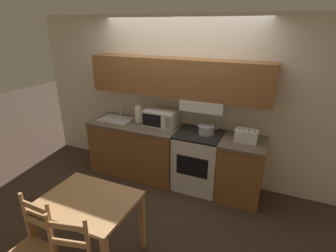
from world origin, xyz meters
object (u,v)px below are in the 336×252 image
object	(u,v)px
paper_towel_roll	(138,115)
dining_table	(89,209)
stove_range	(198,160)
cooking_pot	(206,129)
toaster	(246,136)
microwave	(161,117)
chair_left_of_table	(31,251)
sink_basin	(116,119)

from	to	relation	value
paper_towel_roll	dining_table	xyz separation A→B (m)	(0.42, -1.78, -0.41)
stove_range	cooking_pot	bearing A→B (deg)	17.17
stove_range	toaster	xyz separation A→B (m)	(0.66, -0.01, 0.53)
stove_range	toaster	size ratio (longest dim) A/B	2.90
microwave	dining_table	xyz separation A→B (m)	(0.03, -1.84, -0.40)
microwave	chair_left_of_table	bearing A→B (deg)	-95.57
cooking_pot	dining_table	bearing A→B (deg)	-112.19
sink_basin	dining_table	world-z (taller)	sink_basin
paper_towel_roll	dining_table	bearing A→B (deg)	-76.78
cooking_pot	dining_table	xyz separation A→B (m)	(-0.72, -1.78, -0.35)
stove_range	dining_table	size ratio (longest dim) A/B	0.95
toaster	paper_towel_roll	distance (m)	1.71
toaster	dining_table	xyz separation A→B (m)	(-1.29, -1.74, -0.36)
sink_basin	chair_left_of_table	distance (m)	2.38
sink_basin	paper_towel_roll	xyz separation A→B (m)	(0.41, 0.05, 0.12)
cooking_pot	paper_towel_roll	distance (m)	1.15
stove_range	dining_table	distance (m)	1.87
sink_basin	paper_towel_roll	world-z (taller)	same
stove_range	microwave	distance (m)	0.88
toaster	dining_table	size ratio (longest dim) A/B	0.33
stove_range	paper_towel_roll	world-z (taller)	paper_towel_roll
toaster	paper_towel_roll	world-z (taller)	paper_towel_roll
stove_range	dining_table	world-z (taller)	stove_range
sink_basin	toaster	bearing A→B (deg)	0.05
stove_range	paper_towel_roll	bearing A→B (deg)	178.08
cooking_pot	dining_table	world-z (taller)	cooking_pot
dining_table	chair_left_of_table	bearing A→B (deg)	-116.85
cooking_pot	paper_towel_roll	xyz separation A→B (m)	(-1.14, 0.01, 0.07)
stove_range	toaster	world-z (taller)	toaster
stove_range	cooking_pot	distance (m)	0.53
paper_towel_roll	chair_left_of_table	bearing A→B (deg)	-86.19
microwave	chair_left_of_table	size ratio (longest dim) A/B	0.54
paper_towel_roll	dining_table	world-z (taller)	paper_towel_roll
microwave	toaster	bearing A→B (deg)	-4.59
sink_basin	dining_table	distance (m)	1.94
cooking_pot	dining_table	size ratio (longest dim) A/B	0.34
dining_table	chair_left_of_table	world-z (taller)	chair_left_of_table
stove_range	microwave	world-z (taller)	microwave
paper_towel_roll	cooking_pot	bearing A→B (deg)	-0.31
chair_left_of_table	cooking_pot	bearing A→B (deg)	68.63
paper_towel_roll	dining_table	size ratio (longest dim) A/B	0.29
sink_basin	paper_towel_roll	size ratio (longest dim) A/B	1.93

